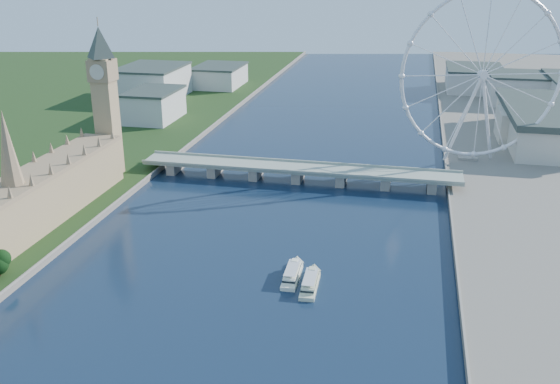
% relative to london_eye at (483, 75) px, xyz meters
% --- Properties ---
extents(parliament_range, '(24.00, 200.00, 70.00)m').
position_rel_london_eye_xyz_m(parliament_range, '(-247.98, -185.08, -49.04)').
color(parliament_range, tan).
rests_on(parliament_range, ground).
extents(big_ben, '(20.02, 20.02, 110.00)m').
position_rel_london_eye_xyz_m(big_ben, '(-247.98, -77.08, -0.95)').
color(big_ben, tan).
rests_on(big_ben, ground).
extents(westminster_bridge, '(220.00, 22.00, 9.50)m').
position_rel_london_eye_xyz_m(westminster_bridge, '(-119.98, -55.08, -60.89)').
color(westminster_bridge, gray).
rests_on(westminster_bridge, ground).
extents(london_eye, '(113.60, 39.12, 124.30)m').
position_rel_london_eye_xyz_m(london_eye, '(0.00, 0.00, 0.00)').
color(london_eye, silver).
rests_on(london_eye, ground).
extents(county_hall, '(54.00, 144.00, 35.00)m').
position_rel_london_eye_xyz_m(county_hall, '(55.02, 74.92, -67.52)').
color(county_hall, beige).
rests_on(county_hall, ground).
extents(city_skyline, '(505.00, 280.00, 32.00)m').
position_rel_london_eye_xyz_m(city_skyline, '(-80.75, 205.00, -50.56)').
color(city_skyline, beige).
rests_on(city_skyline, ground).
extents(tour_boat_near, '(8.11, 28.96, 6.35)m').
position_rel_london_eye_xyz_m(tour_boat_near, '(-96.88, -194.85, -67.52)').
color(tour_boat_near, white).
rests_on(tour_boat_near, ground).
extents(tour_boat_far, '(8.46, 29.25, 6.40)m').
position_rel_london_eye_xyz_m(tour_boat_far, '(-87.00, -201.81, -67.52)').
color(tour_boat_far, beige).
rests_on(tour_boat_far, ground).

